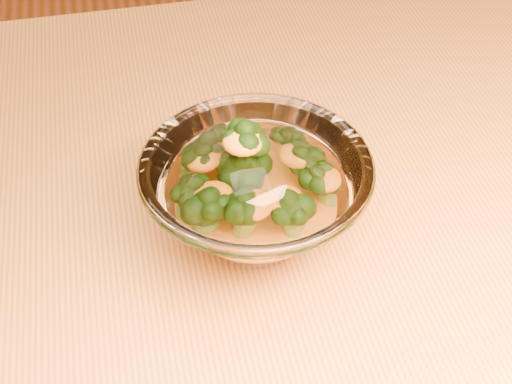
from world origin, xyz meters
The scene contains 4 objects.
table centered at (0.00, 0.00, 0.65)m, with size 1.20×0.80×0.75m.
glass_bowl centered at (-0.06, -0.01, 0.79)m, with size 0.19×0.19×0.08m.
cheese_sauce centered at (-0.06, -0.01, 0.78)m, with size 0.10×0.10×0.03m, color #DC5E12.
broccoli_heap centered at (-0.07, 0.00, 0.80)m, with size 0.12×0.13×0.08m.
Camera 1 is at (-0.15, -0.42, 1.21)m, focal length 50.00 mm.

